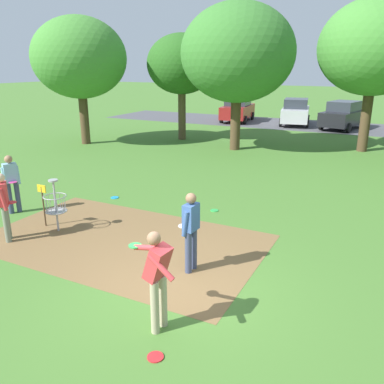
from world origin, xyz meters
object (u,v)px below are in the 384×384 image
(player_throwing, at_px, (11,181))
(frisbee_mid_grass, at_px, (155,357))
(player_waiting_left, at_px, (157,275))
(frisbee_far_left, at_px, (214,210))
(frisbee_scattered_a, at_px, (158,246))
(frisbee_by_tee, at_px, (115,198))
(player_waiting_right, at_px, (4,203))
(parked_car_center_right, at_px, (343,115))
(tree_mid_center, at_px, (238,53))
(disc_golf_basket, at_px, (54,203))
(tree_mid_left, at_px, (375,48))
(parked_car_leftmost, at_px, (238,109))
(player_foreground_watching, at_px, (191,228))
(tree_far_left, at_px, (79,58))
(parked_car_center_left, at_px, (295,112))
(tree_far_center, at_px, (182,65))

(player_throwing, relative_size, frisbee_mid_grass, 6.88)
(player_waiting_left, relative_size, frisbee_far_left, 7.18)
(frisbee_scattered_a, bearing_deg, frisbee_by_tee, 142.11)
(player_waiting_right, distance_m, parked_car_center_right, 23.13)
(frisbee_far_left, distance_m, tree_mid_center, 10.28)
(frisbee_by_tee, bearing_deg, parked_car_center_right, 75.88)
(player_throwing, height_order, tree_mid_center, tree_mid_center)
(disc_golf_basket, bearing_deg, frisbee_mid_grass, -31.15)
(player_waiting_left, distance_m, frisbee_scattered_a, 3.28)
(frisbee_by_tee, relative_size, tree_mid_center, 0.04)
(frisbee_by_tee, height_order, tree_mid_left, tree_mid_left)
(tree_mid_left, distance_m, parked_car_leftmost, 12.78)
(player_foreground_watching, distance_m, tree_mid_center, 13.34)
(player_throwing, xyz_separation_m, parked_car_center_right, (6.49, 21.14, -0.05))
(tree_mid_left, distance_m, tree_far_left, 14.51)
(player_waiting_right, distance_m, tree_mid_left, 17.33)
(player_waiting_right, height_order, parked_car_center_right, parked_car_center_right)
(player_throwing, xyz_separation_m, player_waiting_left, (6.56, -2.74, 0.02))
(tree_mid_center, bearing_deg, frisbee_mid_grass, -73.42)
(player_foreground_watching, relative_size, frisbee_by_tee, 6.66)
(player_foreground_watching, bearing_deg, player_waiting_left, -78.37)
(frisbee_far_left, relative_size, parked_car_center_left, 0.05)
(player_foreground_watching, xyz_separation_m, tree_far_center, (-7.49, 13.65, 3.18))
(player_throwing, height_order, parked_car_center_right, parked_car_center_right)
(player_waiting_right, bearing_deg, frisbee_by_tee, 85.35)
(player_waiting_left, xyz_separation_m, frisbee_mid_grass, (0.32, -0.62, -0.98))
(frisbee_far_left, distance_m, parked_car_leftmost, 19.88)
(player_foreground_watching, height_order, tree_far_left, tree_far_left)
(tree_mid_left, bearing_deg, player_throwing, -120.72)
(player_throwing, distance_m, tree_far_left, 11.34)
(tree_mid_center, relative_size, parked_car_center_left, 1.57)
(parked_car_center_right, bearing_deg, disc_golf_basket, -101.60)
(player_foreground_watching, bearing_deg, parked_car_center_left, 97.55)
(player_waiting_right, xyz_separation_m, frisbee_by_tee, (0.31, 3.83, -0.96))
(frisbee_far_left, bearing_deg, parked_car_leftmost, 108.58)
(tree_far_left, bearing_deg, player_waiting_left, -45.19)
(frisbee_mid_grass, height_order, tree_far_center, tree_far_center)
(player_throwing, relative_size, tree_far_left, 0.26)
(frisbee_by_tee, xyz_separation_m, tree_mid_left, (6.54, 11.60, 4.89))
(player_waiting_right, relative_size, frisbee_far_left, 7.18)
(tree_far_left, bearing_deg, player_foreground_watching, -41.07)
(player_throwing, height_order, tree_mid_left, tree_mid_left)
(frisbee_by_tee, height_order, frisbee_mid_grass, same)
(player_waiting_right, xyz_separation_m, tree_mid_left, (6.85, 15.43, 3.94))
(parked_car_leftmost, relative_size, parked_car_center_left, 0.98)
(player_throwing, xyz_separation_m, tree_far_center, (-1.33, 12.89, 3.18))
(frisbee_mid_grass, distance_m, parked_car_center_left, 25.38)
(disc_golf_basket, relative_size, player_foreground_watching, 0.81)
(frisbee_by_tee, height_order, parked_car_leftmost, parked_car_leftmost)
(disc_golf_basket, distance_m, frisbee_scattered_a, 2.99)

